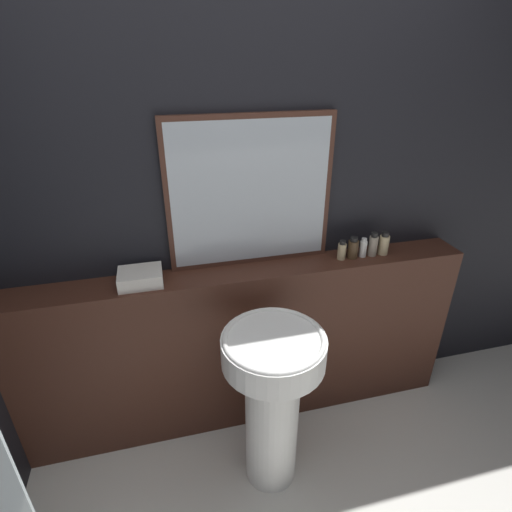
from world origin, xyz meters
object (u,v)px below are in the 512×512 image
(mirror, at_px, (251,194))
(hand_soap_bottle, at_px, (384,244))
(conditioner_bottle, at_px, (353,248))
(towel_stack, at_px, (140,277))
(lotion_bottle, at_px, (363,248))
(pedestal_sink, at_px, (272,394))
(shampoo_bottle, at_px, (342,251))
(body_wash_bottle, at_px, (373,245))

(mirror, bearing_deg, hand_soap_bottle, -6.93)
(conditioner_bottle, xyz_separation_m, hand_soap_bottle, (0.18, 0.00, 0.00))
(towel_stack, bearing_deg, hand_soap_bottle, 0.00)
(lotion_bottle, bearing_deg, towel_stack, 180.00)
(pedestal_sink, xyz_separation_m, hand_soap_bottle, (0.75, 0.43, 0.50))
(mirror, distance_m, shampoo_bottle, 0.59)
(body_wash_bottle, bearing_deg, lotion_bottle, 180.00)
(mirror, xyz_separation_m, shampoo_bottle, (0.48, -0.09, -0.33))
(mirror, xyz_separation_m, conditioner_bottle, (0.54, -0.09, -0.32))
(mirror, xyz_separation_m, lotion_bottle, (0.60, -0.09, -0.33))
(conditioner_bottle, bearing_deg, mirror, 170.76)
(shampoo_bottle, height_order, conditioner_bottle, conditioner_bottle)
(shampoo_bottle, bearing_deg, hand_soap_bottle, 0.00)
(towel_stack, distance_m, body_wash_bottle, 1.23)
(mirror, bearing_deg, lotion_bottle, -8.32)
(hand_soap_bottle, bearing_deg, towel_stack, -180.00)
(pedestal_sink, distance_m, hand_soap_bottle, 0.99)
(mirror, bearing_deg, towel_stack, -171.16)
(hand_soap_bottle, bearing_deg, shampoo_bottle, -180.00)
(towel_stack, bearing_deg, mirror, 8.84)
(lotion_bottle, bearing_deg, shampoo_bottle, -180.00)
(pedestal_sink, height_order, towel_stack, towel_stack)
(shampoo_bottle, height_order, body_wash_bottle, body_wash_bottle)
(pedestal_sink, height_order, shampoo_bottle, shampoo_bottle)
(mirror, xyz_separation_m, hand_soap_bottle, (0.73, -0.09, -0.32))
(towel_stack, bearing_deg, pedestal_sink, -38.04)
(towel_stack, xyz_separation_m, shampoo_bottle, (1.04, -0.00, 0.02))
(towel_stack, bearing_deg, lotion_bottle, 0.00)
(towel_stack, xyz_separation_m, conditioner_bottle, (1.11, 0.00, 0.02))
(shampoo_bottle, relative_size, hand_soap_bottle, 0.83)
(lotion_bottle, bearing_deg, body_wash_bottle, -0.00)
(towel_stack, xyz_separation_m, body_wash_bottle, (1.23, -0.00, 0.03))
(mirror, relative_size, lotion_bottle, 7.73)
(towel_stack, relative_size, hand_soap_bottle, 1.59)
(conditioner_bottle, bearing_deg, hand_soap_bottle, 0.00)
(lotion_bottle, bearing_deg, conditioner_bottle, 180.00)
(pedestal_sink, bearing_deg, hand_soap_bottle, 29.66)
(pedestal_sink, xyz_separation_m, shampoo_bottle, (0.50, 0.43, 0.49))
(towel_stack, xyz_separation_m, hand_soap_bottle, (1.29, 0.00, 0.03))
(lotion_bottle, relative_size, body_wash_bottle, 0.80)
(lotion_bottle, bearing_deg, pedestal_sink, -145.74)
(pedestal_sink, distance_m, lotion_bottle, 0.90)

